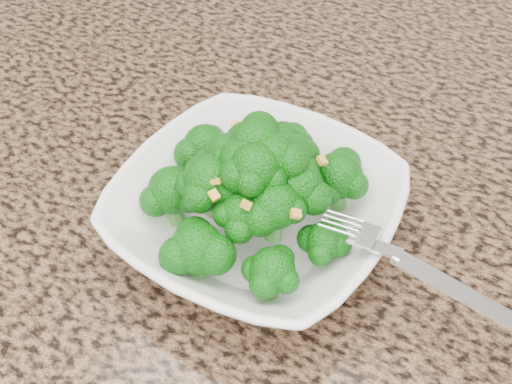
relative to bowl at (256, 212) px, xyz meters
The scene contains 5 objects.
granite_counter 0.05m from the bowl, 135.84° to the right, with size 1.64×1.04×0.03m, color brown.
bowl is the anchor object (origin of this frame).
broccoli_pile 0.06m from the bowl, behind, with size 0.19×0.19×0.07m, color #0C620B, non-canonical shape.
garlic_topping 0.10m from the bowl, behind, with size 0.11×0.11×0.01m, color gold, non-canonical shape.
fork 0.12m from the bowl, ahead, with size 0.18×0.03×0.01m, color silver, non-canonical shape.
Camera 1 is at (0.20, 0.03, 1.31)m, focal length 45.00 mm.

